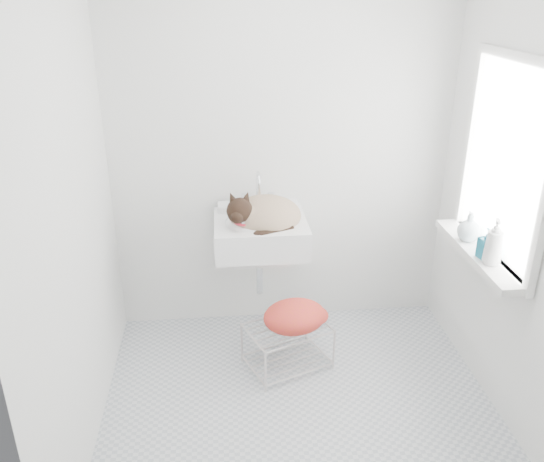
{
  "coord_description": "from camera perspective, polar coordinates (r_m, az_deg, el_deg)",
  "views": [
    {
      "loc": [
        -0.4,
        -2.49,
        2.21
      ],
      "look_at": [
        -0.11,
        0.5,
        0.88
      ],
      "focal_mm": 37.31,
      "sensor_mm": 36.0,
      "label": 1
    }
  ],
  "objects": [
    {
      "name": "wire_rack",
      "position": [
        3.56,
        1.57,
        -11.4
      ],
      "size": [
        0.56,
        0.48,
        0.28
      ],
      "primitive_type": "cube",
      "rotation": [
        0.0,
        0.0,
        0.38
      ],
      "color": "#BDB7B7",
      "rests_on": "floor"
    },
    {
      "name": "back_wall",
      "position": [
        3.64,
        0.99,
        8.6
      ],
      "size": [
        2.2,
        0.02,
        2.5
      ],
      "primitive_type": "cube",
      "color": "white",
      "rests_on": "ground"
    },
    {
      "name": "bottle_a",
      "position": [
        3.19,
        21.19,
        -3.09
      ],
      "size": [
        0.1,
        0.1,
        0.21
      ],
      "primitive_type": "imported",
      "rotation": [
        0.0,
        0.0,
        5.98
      ],
      "color": "silver",
      "rests_on": "windowsill"
    },
    {
      "name": "towel",
      "position": [
        3.46,
        2.29,
        -9.34
      ],
      "size": [
        0.45,
        0.38,
        0.16
      ],
      "primitive_type": "ellipsoid",
      "rotation": [
        0.0,
        0.0,
        0.31
      ],
      "color": "#C85900",
      "rests_on": "wire_rack"
    },
    {
      "name": "floor",
      "position": [
        3.35,
        2.83,
        -17.41
      ],
      "size": [
        2.2,
        2.0,
        0.02
      ],
      "primitive_type": "cube",
      "color": "silver",
      "rests_on": "ground"
    },
    {
      "name": "window_glass",
      "position": [
        3.19,
        22.64,
        6.41
      ],
      "size": [
        0.01,
        0.8,
        1.0
      ],
      "primitive_type": "cube",
      "color": "white",
      "rests_on": "right_wall"
    },
    {
      "name": "right_wall",
      "position": [
        3.06,
        24.25,
        3.46
      ],
      "size": [
        0.02,
        2.0,
        2.5
      ],
      "primitive_type": "cube",
      "color": "white",
      "rests_on": "ground"
    },
    {
      "name": "bottle_b",
      "position": [
        3.24,
        20.67,
        -2.54
      ],
      "size": [
        0.09,
        0.09,
        0.17
      ],
      "primitive_type": "imported",
      "rotation": [
        0.0,
        0.0,
        0.2
      ],
      "color": "#12637D",
      "rests_on": "windowsill"
    },
    {
      "name": "left_wall",
      "position": [
        2.75,
        -19.9,
        2.06
      ],
      "size": [
        0.02,
        2.0,
        2.5
      ],
      "primitive_type": "cube",
      "color": "white",
      "rests_on": "ground"
    },
    {
      "name": "windowsill",
      "position": [
        3.33,
        20.11,
        -2.12
      ],
      "size": [
        0.16,
        0.88,
        0.04
      ],
      "primitive_type": "cube",
      "color": "white",
      "rests_on": "right_wall"
    },
    {
      "name": "window_frame",
      "position": [
        3.18,
        22.4,
        6.41
      ],
      "size": [
        0.04,
        0.9,
        1.1
      ],
      "primitive_type": "cube",
      "color": "white",
      "rests_on": "right_wall"
    },
    {
      "name": "faucet",
      "position": [
        3.62,
        -1.43,
        4.23
      ],
      "size": [
        0.21,
        0.15,
        0.21
      ],
      "primitive_type": null,
      "color": "silver",
      "rests_on": "sink"
    },
    {
      "name": "bottle_c",
      "position": [
        3.43,
        19.11,
        -0.87
      ],
      "size": [
        0.14,
        0.14,
        0.17
      ],
      "primitive_type": "imported",
      "rotation": [
        0.0,
        0.0,
        3.05
      ],
      "color": "silver",
      "rests_on": "windowsill"
    },
    {
      "name": "sink",
      "position": [
        3.51,
        -1.19,
        1.1
      ],
      "size": [
        0.57,
        0.5,
        0.23
      ],
      "primitive_type": "cube",
      "color": "white",
      "rests_on": "back_wall"
    },
    {
      "name": "cat",
      "position": [
        3.48,
        -0.98,
        1.61
      ],
      "size": [
        0.49,
        0.42,
        0.29
      ],
      "rotation": [
        0.0,
        0.0,
        0.12
      ],
      "color": "#A0856C",
      "rests_on": "sink"
    }
  ]
}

